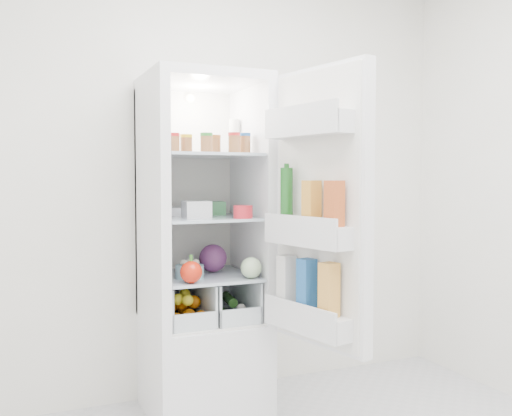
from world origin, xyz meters
name	(u,v)px	position (x,y,z in m)	size (l,w,h in m)	color
room_walls	(365,83)	(0.00, 0.00, 1.59)	(3.02, 3.02, 2.61)	white
refrigerator	(201,288)	(-0.20, 1.25, 0.67)	(0.60, 0.60, 1.80)	white
shelf_low	(204,276)	(-0.20, 1.19, 0.74)	(0.49, 0.53, 0.01)	#AEBECC
shelf_mid	(204,218)	(-0.20, 1.19, 1.05)	(0.49, 0.53, 0.01)	#AEBECC
shelf_top	(204,156)	(-0.20, 1.19, 1.38)	(0.49, 0.53, 0.01)	#AEBECC
crisper_left	(182,302)	(-0.32, 1.19, 0.61)	(0.23, 0.46, 0.22)	silver
crisper_right	(226,298)	(-0.08, 1.19, 0.61)	(0.23, 0.46, 0.22)	silver
condiment_jars	(210,145)	(-0.20, 1.07, 1.43)	(0.46, 0.16, 0.08)	#B21919
squeeze_bottle	(234,138)	(0.01, 1.29, 1.49)	(0.06, 0.06, 0.20)	silver
tub_white	(196,209)	(-0.26, 1.14, 1.10)	(0.13, 0.13, 0.08)	white
tin_red	(243,212)	(-0.06, 0.98, 1.09)	(0.10, 0.10, 0.06)	red
foil_tray	(176,212)	(-0.32, 1.31, 1.08)	(0.18, 0.13, 0.04)	silver
tub_green	(216,208)	(-0.08, 1.32, 1.09)	(0.09, 0.13, 0.07)	#459859
red_cabbage	(213,258)	(-0.13, 1.25, 0.82)	(0.15, 0.15, 0.15)	#56205D
bell_pepper	(191,272)	(-0.34, 0.97, 0.80)	(0.11, 0.11, 0.11)	red
mushroom_bowl	(190,272)	(-0.30, 1.11, 0.78)	(0.15, 0.15, 0.07)	#81B2C1
salad_bag	(251,268)	(-0.02, 0.98, 0.80)	(0.11, 0.11, 0.11)	#ACCA97
citrus_pile	(184,308)	(-0.32, 1.16, 0.58)	(0.20, 0.31, 0.16)	orange
veg_pile	(227,307)	(-0.07, 1.18, 0.56)	(0.16, 0.30, 0.10)	#26531B
fridge_door	(317,214)	(0.16, 0.62, 1.09)	(0.28, 0.60, 1.30)	white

